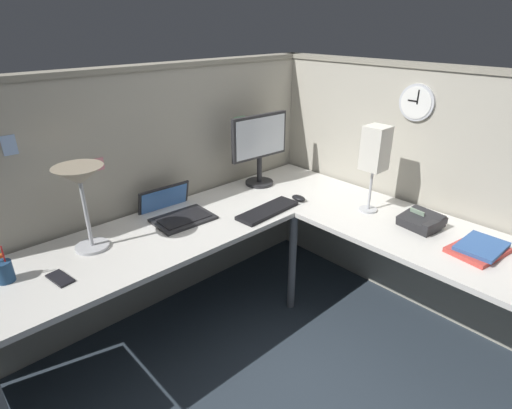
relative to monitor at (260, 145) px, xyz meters
name	(u,v)px	position (x,y,z in m)	size (l,w,h in m)	color
ground_plane	(292,328)	(-0.31, -0.64, -1.02)	(6.80, 6.80, 0.00)	#2D3842
cubicle_wall_back	(159,191)	(-0.68, 0.23, -0.23)	(2.57, 0.12, 1.58)	#A8A393
cubicle_wall_right	(417,191)	(0.56, -0.90, -0.23)	(0.12, 2.37, 1.58)	#A8A393
desk	(284,255)	(-0.46, -0.69, -0.39)	(2.35, 2.15, 0.73)	silver
monitor	(260,145)	(0.00, 0.00, 0.00)	(0.46, 0.20, 0.50)	#232326
laptop	(175,211)	(-0.73, -0.02, -0.27)	(0.36, 0.39, 0.22)	#232326
keyboard	(268,211)	(-0.29, -0.38, -0.28)	(0.43, 0.14, 0.02)	black
computer_mouse	(299,198)	(-0.02, -0.39, -0.28)	(0.06, 0.10, 0.03)	black
desk_lamp_dome	(80,183)	(-1.26, -0.06, 0.07)	(0.24, 0.24, 0.44)	#B7BABF
pen_cup	(4,271)	(-1.66, -0.09, -0.24)	(0.08, 0.08, 0.18)	navy
cell_phone	(60,278)	(-1.48, -0.24, -0.29)	(0.07, 0.14, 0.01)	black
office_phone	(422,222)	(0.21, -1.12, -0.26)	(0.22, 0.23, 0.11)	#232326
book_stack	(479,249)	(0.17, -1.45, -0.27)	(0.31, 0.25, 0.04)	#BF3F38
desk_lamp_paper	(375,151)	(0.19, -0.78, 0.09)	(0.13, 0.13, 0.53)	#B7BABF
wall_clock	(417,102)	(0.50, -0.84, 0.34)	(0.04, 0.22, 0.22)	#B7BABF
pinned_note_leftmost	(9,145)	(-1.46, 0.18, 0.25)	(0.06, 0.00, 0.10)	#99B7E5
pinned_note_middle	(240,121)	(-0.03, 0.18, 0.14)	(0.10, 0.00, 0.06)	#8CCC99
pinned_note_rightmost	(95,165)	(-1.08, 0.18, 0.06)	(0.10, 0.00, 0.07)	pink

